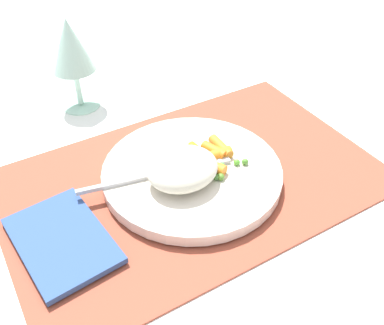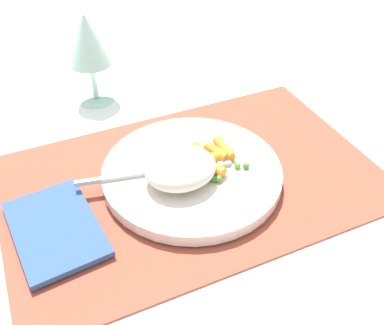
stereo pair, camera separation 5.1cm
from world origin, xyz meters
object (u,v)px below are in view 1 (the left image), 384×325
at_px(rice_mound, 182,169).
at_px(fork, 171,171).
at_px(plate, 192,173).
at_px(wine_glass, 71,47).
at_px(napkin, 62,240).
at_px(carrot_portion, 211,155).

relative_size(rice_mound, fork, 0.46).
distance_m(plate, wine_glass, 0.28).
bearing_deg(wine_glass, rice_mound, -81.42).
xyz_separation_m(plate, napkin, (-0.19, -0.02, -0.00)).
xyz_separation_m(rice_mound, fork, (-0.01, 0.02, -0.02)).
height_order(plate, fork, fork).
height_order(carrot_portion, napkin, carrot_portion).
height_order(fork, wine_glass, wine_glass).
xyz_separation_m(carrot_portion, napkin, (-0.22, -0.02, -0.02)).
relative_size(carrot_portion, napkin, 0.53).
distance_m(rice_mound, carrot_portion, 0.06).
relative_size(plate, napkin, 1.71).
xyz_separation_m(plate, wine_glass, (-0.06, 0.26, 0.09)).
distance_m(fork, napkin, 0.16).
xyz_separation_m(carrot_portion, fork, (-0.06, 0.00, -0.00)).
distance_m(fork, wine_glass, 0.27).
height_order(fork, napkin, fork).
distance_m(rice_mound, wine_glass, 0.28).
bearing_deg(carrot_portion, wine_glass, 110.64).
relative_size(fork, napkin, 1.45).
bearing_deg(wine_glass, plate, -76.09).
xyz_separation_m(carrot_portion, wine_glass, (-0.10, 0.26, 0.08)).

